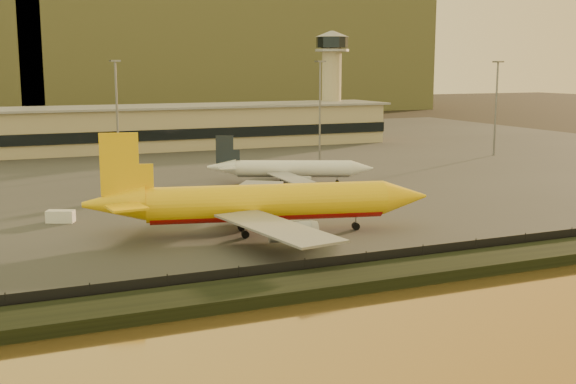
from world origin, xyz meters
The scene contains 12 objects.
ground centered at (0.00, 0.00, 0.00)m, with size 900.00×900.00×0.00m, color black.
embankment centered at (0.00, -17.00, 0.70)m, with size 320.00×7.00×1.40m, color black.
tarmac centered at (0.00, 95.00, 0.10)m, with size 320.00×220.00×0.20m, color #2D2D2D.
perimeter_fence centered at (0.00, -13.00, 1.30)m, with size 300.00×0.05×2.20m, color black.
terminal_building centered at (-14.52, 125.55, 6.25)m, with size 202.00×25.00×12.60m.
control_tower centered at (70.00, 131.00, 21.66)m, with size 11.20×11.20×35.50m.
apron_light_masts centered at (15.00, 75.00, 15.70)m, with size 152.20×12.20×25.40m.
distant_hills centered at (-20.74, 340.00, 31.39)m, with size 470.00×160.00×70.00m.
dhl_cargo_jet centered at (-2.37, 9.88, 4.68)m, with size 49.91×48.03×15.02m.
white_narrowbody_jet centered at (19.82, 50.23, 3.17)m, with size 32.90×31.09×9.94m.
gse_vehicle_yellow centered at (3.80, 24.05, 1.03)m, with size 3.69×1.66×1.66m, color yellow.
gse_vehicle_white centered at (-28.35, 29.51, 1.15)m, with size 4.20×1.89×1.89m, color white.
Camera 1 is at (-39.45, -85.45, 24.20)m, focal length 45.00 mm.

